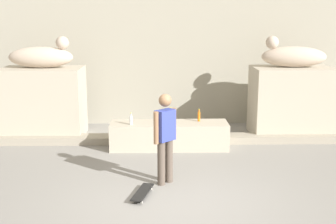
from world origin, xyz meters
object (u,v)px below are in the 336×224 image
bottle_clear (131,120)px  bottle_brown (171,115)px  skater (165,135)px  skateboard (142,192)px  statue_reclining_right (292,56)px  statue_reclining_left (42,56)px  bottle_orange (199,116)px

bottle_clear → bottle_brown: (0.90, 0.36, 0.02)m
skater → skateboard: 1.11m
statue_reclining_right → bottle_clear: bearing=23.4°
statue_reclining_right → skateboard: (-3.63, -3.96, -1.97)m
bottle_clear → bottle_brown: size_ratio=0.86×
statue_reclining_left → skateboard: statue_reclining_left is taller
bottle_clear → bottle_orange: bottle_orange is taller
statue_reclining_left → skater: size_ratio=0.97×
skater → bottle_clear: skater is taller
statue_reclining_left → skateboard: (2.58, -3.95, -1.97)m
skater → bottle_orange: skater is taller
statue_reclining_left → statue_reclining_right: size_ratio=0.99×
skater → skateboard: skater is taller
skateboard → bottle_brown: bottle_brown is taller
skater → bottle_brown: skater is taller
statue_reclining_left → bottle_clear: (2.24, -1.30, -1.31)m
statue_reclining_left → skateboard: 5.11m
statue_reclining_right → skateboard: statue_reclining_right is taller
statue_reclining_left → statue_reclining_right: 6.20m
statue_reclining_left → bottle_orange: bearing=-12.4°
statue_reclining_left → bottle_orange: size_ratio=5.53×
statue_reclining_right → skater: statue_reclining_right is taller
statue_reclining_right → skater: (-3.23, -3.37, -1.11)m
bottle_orange → bottle_clear: bearing=-169.6°
statue_reclining_right → bottle_brown: 3.45m
bottle_clear → bottle_orange: bearing=10.4°
statue_reclining_left → skater: statue_reclining_left is taller
bottle_clear → bottle_orange: (1.56, 0.29, 0.01)m
skater → bottle_brown: (0.17, 2.43, -0.18)m
statue_reclining_right → bottle_orange: statue_reclining_right is taller
bottle_orange → skateboard: bearing=-112.6°
bottle_clear → bottle_brown: bearing=21.9°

